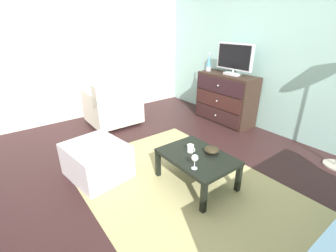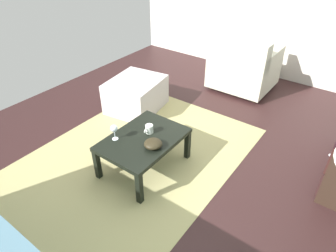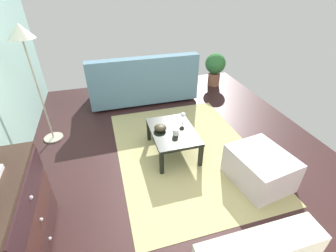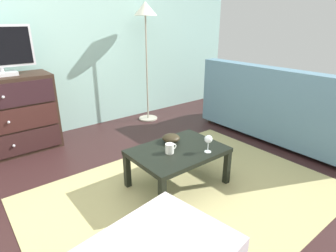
{
  "view_description": "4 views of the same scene",
  "coord_description": "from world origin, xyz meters",
  "px_view_note": "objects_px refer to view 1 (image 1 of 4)",
  "views": [
    {
      "loc": [
        1.84,
        -1.63,
        1.69
      ],
      "look_at": [
        -0.13,
        -0.14,
        0.62
      ],
      "focal_mm": 25.17,
      "sensor_mm": 36.0,
      "label": 1
    },
    {
      "loc": [
        1.93,
        1.52,
        2.06
      ],
      "look_at": [
        0.11,
        0.17,
        0.5
      ],
      "focal_mm": 31.75,
      "sensor_mm": 36.0,
      "label": 2
    },
    {
      "loc": [
        -2.33,
        0.8,
        2.19
      ],
      "look_at": [
        0.12,
        0.09,
        0.53
      ],
      "focal_mm": 25.62,
      "sensor_mm": 36.0,
      "label": 3
    },
    {
      "loc": [
        -1.23,
        -1.72,
        1.46
      ],
      "look_at": [
        0.29,
        0.18,
        0.52
      ],
      "focal_mm": 29.74,
      "sensor_mm": 36.0,
      "label": 4
    }
  ],
  "objects_px": {
    "tv": "(234,58)",
    "bowl_decorative": "(211,150)",
    "armchair": "(113,106)",
    "wine_glass": "(195,158)",
    "ottoman": "(97,160)",
    "dresser": "(226,98)",
    "coffee_table": "(197,159)",
    "lava_lamp": "(209,63)",
    "mug": "(191,148)"
  },
  "relations": [
    {
      "from": "wine_glass",
      "to": "bowl_decorative",
      "type": "xyz_separation_m",
      "value": [
        -0.12,
        0.37,
        -0.08
      ]
    },
    {
      "from": "bowl_decorative",
      "to": "ottoman",
      "type": "bearing_deg",
      "value": -131.42
    },
    {
      "from": "armchair",
      "to": "ottoman",
      "type": "height_order",
      "value": "armchair"
    },
    {
      "from": "dresser",
      "to": "mug",
      "type": "relative_size",
      "value": 9.44
    },
    {
      "from": "coffee_table",
      "to": "ottoman",
      "type": "bearing_deg",
      "value": -134.72
    },
    {
      "from": "wine_glass",
      "to": "mug",
      "type": "distance_m",
      "value": 0.34
    },
    {
      "from": "mug",
      "to": "bowl_decorative",
      "type": "distance_m",
      "value": 0.23
    },
    {
      "from": "tv",
      "to": "armchair",
      "type": "xyz_separation_m",
      "value": [
        -1.19,
        -1.73,
        -0.81
      ]
    },
    {
      "from": "lava_lamp",
      "to": "ottoman",
      "type": "distance_m",
      "value": 2.74
    },
    {
      "from": "lava_lamp",
      "to": "mug",
      "type": "xyz_separation_m",
      "value": [
        1.41,
        -1.7,
        -0.62
      ]
    },
    {
      "from": "dresser",
      "to": "armchair",
      "type": "distance_m",
      "value": 2.04
    },
    {
      "from": "wine_glass",
      "to": "armchair",
      "type": "xyz_separation_m",
      "value": [
        -2.36,
        0.23,
        -0.14
      ]
    },
    {
      "from": "tv",
      "to": "lava_lamp",
      "type": "distance_m",
      "value": 0.54
    },
    {
      "from": "dresser",
      "to": "wine_glass",
      "type": "distance_m",
      "value": 2.3
    },
    {
      "from": "bowl_decorative",
      "to": "armchair",
      "type": "bearing_deg",
      "value": -176.5
    },
    {
      "from": "lava_lamp",
      "to": "mug",
      "type": "relative_size",
      "value": 2.89
    },
    {
      "from": "tv",
      "to": "coffee_table",
      "type": "bearing_deg",
      "value": -60.5
    },
    {
      "from": "tv",
      "to": "bowl_decorative",
      "type": "bearing_deg",
      "value": -56.65
    },
    {
      "from": "tv",
      "to": "coffee_table",
      "type": "relative_size",
      "value": 0.86
    },
    {
      "from": "dresser",
      "to": "coffee_table",
      "type": "distance_m",
      "value": 2.04
    },
    {
      "from": "armchair",
      "to": "wine_glass",
      "type": "bearing_deg",
      "value": -5.57
    },
    {
      "from": "wine_glass",
      "to": "armchair",
      "type": "relative_size",
      "value": 0.19
    },
    {
      "from": "coffee_table",
      "to": "ottoman",
      "type": "xyz_separation_m",
      "value": [
        -0.83,
        -0.84,
        -0.12
      ]
    },
    {
      "from": "wine_glass",
      "to": "tv",
      "type": "bearing_deg",
      "value": 120.73
    },
    {
      "from": "lava_lamp",
      "to": "dresser",
      "type": "bearing_deg",
      "value": 5.66
    },
    {
      "from": "lava_lamp",
      "to": "tv",
      "type": "bearing_deg",
      "value": 7.44
    },
    {
      "from": "dresser",
      "to": "ottoman",
      "type": "height_order",
      "value": "dresser"
    },
    {
      "from": "lava_lamp",
      "to": "bowl_decorative",
      "type": "xyz_separation_m",
      "value": [
        1.56,
        -1.53,
        -0.62
      ]
    },
    {
      "from": "tv",
      "to": "ottoman",
      "type": "height_order",
      "value": "tv"
    },
    {
      "from": "dresser",
      "to": "ottoman",
      "type": "distance_m",
      "value": 2.59
    },
    {
      "from": "wine_glass",
      "to": "dresser",
      "type": "bearing_deg",
      "value": 122.7
    },
    {
      "from": "tv",
      "to": "coffee_table",
      "type": "distance_m",
      "value": 2.19
    },
    {
      "from": "wine_glass",
      "to": "bowl_decorative",
      "type": "relative_size",
      "value": 0.94
    },
    {
      "from": "dresser",
      "to": "ottoman",
      "type": "bearing_deg",
      "value": -84.61
    },
    {
      "from": "wine_glass",
      "to": "ottoman",
      "type": "relative_size",
      "value": 0.22
    },
    {
      "from": "coffee_table",
      "to": "armchair",
      "type": "distance_m",
      "value": 2.19
    },
    {
      "from": "tv",
      "to": "lava_lamp",
      "type": "height_order",
      "value": "tv"
    },
    {
      "from": "coffee_table",
      "to": "tv",
      "type": "bearing_deg",
      "value": 119.5
    },
    {
      "from": "wine_glass",
      "to": "armchair",
      "type": "bearing_deg",
      "value": 174.43
    },
    {
      "from": "tv",
      "to": "dresser",
      "type": "bearing_deg",
      "value": -162.92
    },
    {
      "from": "coffee_table",
      "to": "wine_glass",
      "type": "bearing_deg",
      "value": -49.83
    },
    {
      "from": "mug",
      "to": "bowl_decorative",
      "type": "relative_size",
      "value": 0.69
    },
    {
      "from": "lava_lamp",
      "to": "bowl_decorative",
      "type": "distance_m",
      "value": 2.27
    },
    {
      "from": "armchair",
      "to": "ottoman",
      "type": "xyz_separation_m",
      "value": [
        1.36,
        -0.86,
        -0.14
      ]
    },
    {
      "from": "wine_glass",
      "to": "ottoman",
      "type": "bearing_deg",
      "value": -147.61
    },
    {
      "from": "lava_lamp",
      "to": "ottoman",
      "type": "relative_size",
      "value": 0.47
    },
    {
      "from": "armchair",
      "to": "dresser",
      "type": "bearing_deg",
      "value": 56.85
    },
    {
      "from": "lava_lamp",
      "to": "ottoman",
      "type": "bearing_deg",
      "value": -74.93
    },
    {
      "from": "tv",
      "to": "bowl_decorative",
      "type": "distance_m",
      "value": 2.05
    },
    {
      "from": "tv",
      "to": "armchair",
      "type": "bearing_deg",
      "value": -124.57
    }
  ]
}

